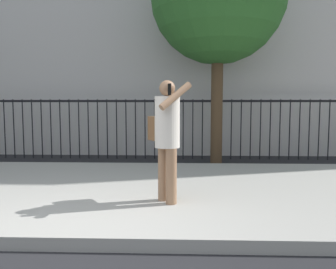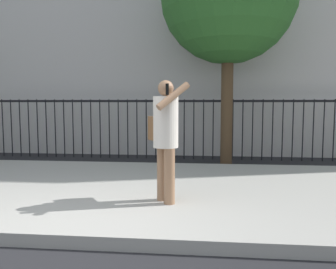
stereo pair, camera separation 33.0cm
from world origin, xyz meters
name	(u,v)px [view 2 (the right image)]	position (x,y,z in m)	size (l,w,h in m)	color
ground_plane	(42,249)	(0.00, 0.00, 0.00)	(60.00, 60.00, 0.00)	black
sidewalk	(103,189)	(0.00, 2.20, 0.07)	(28.00, 4.40, 0.15)	#9E9B93
iron_fence	(142,121)	(0.00, 5.90, 1.02)	(12.03, 0.04, 1.60)	black
pedestrian_on_phone	(165,132)	(1.14, 1.34, 1.12)	(0.63, 0.71, 1.66)	#936B4C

